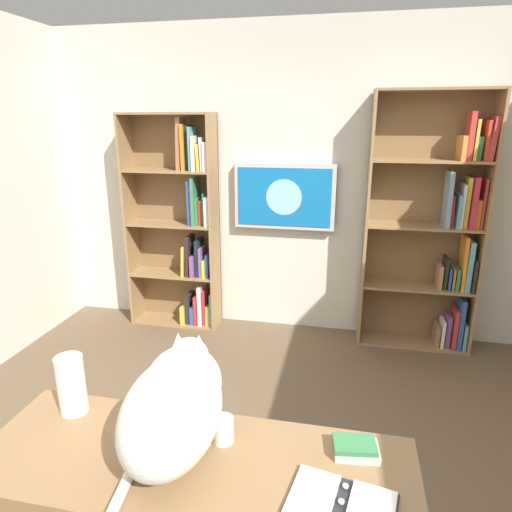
{
  "coord_description": "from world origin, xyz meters",
  "views": [
    {
      "loc": [
        -0.48,
        1.74,
        1.9
      ],
      "look_at": [
        0.09,
        -1.01,
        1.04
      ],
      "focal_mm": 31.36,
      "sensor_mm": 36.0,
      "label": 1
    }
  ],
  "objects_px": {
    "bookshelf_right": "(183,227)",
    "open_binder": "(341,504)",
    "coffee_mug": "(223,430)",
    "cat": "(176,403)",
    "bookshelf_left": "(438,230)",
    "desk_book_stack": "(356,448)",
    "wall_mounted_tv": "(284,197)",
    "paper_towel_roll": "(71,385)",
    "desk": "(191,493)"
  },
  "relations": [
    {
      "from": "desk_book_stack",
      "to": "paper_towel_roll",
      "type": "bearing_deg",
      "value": -0.8
    },
    {
      "from": "desk_book_stack",
      "to": "coffee_mug",
      "type": "bearing_deg",
      "value": 3.68
    },
    {
      "from": "cat",
      "to": "desk_book_stack",
      "type": "xyz_separation_m",
      "value": [
        -0.63,
        -0.11,
        -0.17
      ]
    },
    {
      "from": "open_binder",
      "to": "paper_towel_roll",
      "type": "bearing_deg",
      "value": -13.41
    },
    {
      "from": "cat",
      "to": "wall_mounted_tv",
      "type": "bearing_deg",
      "value": -89.9
    },
    {
      "from": "wall_mounted_tv",
      "to": "cat",
      "type": "relative_size",
      "value": 1.33
    },
    {
      "from": "bookshelf_left",
      "to": "wall_mounted_tv",
      "type": "relative_size",
      "value": 2.39
    },
    {
      "from": "cat",
      "to": "paper_towel_roll",
      "type": "relative_size",
      "value": 2.71
    },
    {
      "from": "wall_mounted_tv",
      "to": "paper_towel_roll",
      "type": "height_order",
      "value": "wall_mounted_tv"
    },
    {
      "from": "bookshelf_right",
      "to": "open_binder",
      "type": "relative_size",
      "value": 5.39
    },
    {
      "from": "bookshelf_left",
      "to": "desk",
      "type": "relative_size",
      "value": 1.37
    },
    {
      "from": "open_binder",
      "to": "coffee_mug",
      "type": "height_order",
      "value": "coffee_mug"
    },
    {
      "from": "bookshelf_right",
      "to": "paper_towel_roll",
      "type": "xyz_separation_m",
      "value": [
        -0.43,
        2.42,
        -0.07
      ]
    },
    {
      "from": "open_binder",
      "to": "coffee_mug",
      "type": "xyz_separation_m",
      "value": [
        0.44,
        -0.21,
        0.04
      ]
    },
    {
      "from": "bookshelf_right",
      "to": "cat",
      "type": "relative_size",
      "value": 2.94
    },
    {
      "from": "cat",
      "to": "open_binder",
      "type": "bearing_deg",
      "value": 167.09
    },
    {
      "from": "cat",
      "to": "desk_book_stack",
      "type": "distance_m",
      "value": 0.66
    },
    {
      "from": "bookshelf_left",
      "to": "paper_towel_roll",
      "type": "distance_m",
      "value": 3.01
    },
    {
      "from": "paper_towel_roll",
      "to": "bookshelf_right",
      "type": "bearing_deg",
      "value": -79.89
    },
    {
      "from": "coffee_mug",
      "to": "wall_mounted_tv",
      "type": "bearing_deg",
      "value": -86.62
    },
    {
      "from": "paper_towel_roll",
      "to": "desk_book_stack",
      "type": "relative_size",
      "value": 1.43
    },
    {
      "from": "desk",
      "to": "paper_towel_roll",
      "type": "bearing_deg",
      "value": -18.54
    },
    {
      "from": "cat",
      "to": "coffee_mug",
      "type": "relative_size",
      "value": 6.95
    },
    {
      "from": "bookshelf_left",
      "to": "desk_book_stack",
      "type": "height_order",
      "value": "bookshelf_left"
    },
    {
      "from": "wall_mounted_tv",
      "to": "paper_towel_roll",
      "type": "relative_size",
      "value": 3.61
    },
    {
      "from": "wall_mounted_tv",
      "to": "paper_towel_roll",
      "type": "bearing_deg",
      "value": 78.8
    },
    {
      "from": "coffee_mug",
      "to": "desk_book_stack",
      "type": "xyz_separation_m",
      "value": [
        -0.48,
        -0.03,
        -0.02
      ]
    },
    {
      "from": "bookshelf_right",
      "to": "desk_book_stack",
      "type": "distance_m",
      "value": 2.89
    },
    {
      "from": "desk",
      "to": "open_binder",
      "type": "xyz_separation_m",
      "value": [
        -0.52,
        0.07,
        0.13
      ]
    },
    {
      "from": "bookshelf_right",
      "to": "open_binder",
      "type": "bearing_deg",
      "value": 119.5
    },
    {
      "from": "open_binder",
      "to": "paper_towel_roll",
      "type": "height_order",
      "value": "paper_towel_roll"
    },
    {
      "from": "open_binder",
      "to": "paper_towel_roll",
      "type": "distance_m",
      "value": 1.12
    },
    {
      "from": "wall_mounted_tv",
      "to": "paper_towel_roll",
      "type": "distance_m",
      "value": 2.58
    },
    {
      "from": "coffee_mug",
      "to": "cat",
      "type": "bearing_deg",
      "value": 28.06
    },
    {
      "from": "desk",
      "to": "open_binder",
      "type": "height_order",
      "value": "open_binder"
    },
    {
      "from": "wall_mounted_tv",
      "to": "cat",
      "type": "height_order",
      "value": "wall_mounted_tv"
    },
    {
      "from": "bookshelf_left",
      "to": "cat",
      "type": "bearing_deg",
      "value": 63.25
    },
    {
      "from": "bookshelf_left",
      "to": "bookshelf_right",
      "type": "height_order",
      "value": "bookshelf_left"
    },
    {
      "from": "wall_mounted_tv",
      "to": "open_binder",
      "type": "height_order",
      "value": "wall_mounted_tv"
    },
    {
      "from": "wall_mounted_tv",
      "to": "open_binder",
      "type": "distance_m",
      "value": 2.86
    },
    {
      "from": "bookshelf_right",
      "to": "cat",
      "type": "distance_m",
      "value": 2.71
    },
    {
      "from": "desk",
      "to": "coffee_mug",
      "type": "relative_size",
      "value": 16.25
    },
    {
      "from": "bookshelf_right",
      "to": "open_binder",
      "type": "distance_m",
      "value": 3.08
    },
    {
      "from": "bookshelf_right",
      "to": "cat",
      "type": "xyz_separation_m",
      "value": [
        -0.93,
        2.54,
        -0.0
      ]
    },
    {
      "from": "desk",
      "to": "cat",
      "type": "bearing_deg",
      "value": -44.7
    },
    {
      "from": "bookshelf_left",
      "to": "bookshelf_right",
      "type": "bearing_deg",
      "value": 0.08
    },
    {
      "from": "wall_mounted_tv",
      "to": "desk",
      "type": "distance_m",
      "value": 2.76
    },
    {
      "from": "bookshelf_right",
      "to": "wall_mounted_tv",
      "type": "xyz_separation_m",
      "value": [
        -0.93,
        -0.08,
        0.3
      ]
    },
    {
      "from": "wall_mounted_tv",
      "to": "cat",
      "type": "distance_m",
      "value": 2.64
    },
    {
      "from": "bookshelf_left",
      "to": "desk_book_stack",
      "type": "relative_size",
      "value": 12.35
    }
  ]
}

